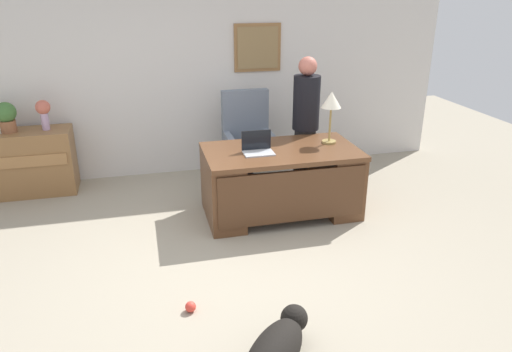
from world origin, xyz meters
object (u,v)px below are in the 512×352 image
at_px(dog_lying, 276,351).
at_px(vase_with_flowers, 43,111).
at_px(credenza, 20,163).
at_px(dog_toy_ball, 191,307).
at_px(laptop, 258,147).
at_px(desk, 281,180).
at_px(desk_lamp, 331,103).
at_px(potted_plant, 6,116).
at_px(armchair, 248,144).
at_px(person_standing, 305,124).

height_order(dog_lying, vase_with_flowers, vase_with_flowers).
bearing_deg(credenza, dog_toy_ball, -58.49).
distance_m(laptop, dog_toy_ball, 1.93).
relative_size(desk, desk_lamp, 2.87).
xyz_separation_m(dog_lying, vase_with_flowers, (-1.86, 3.59, 0.87)).
bearing_deg(potted_plant, laptop, -26.02).
distance_m(credenza, armchair, 2.81).
bearing_deg(laptop, person_standing, 39.36).
distance_m(armchair, dog_toy_ball, 2.78).
height_order(person_standing, dog_toy_ball, person_standing).
bearing_deg(armchair, desk_lamp, -50.24).
distance_m(dog_lying, vase_with_flowers, 4.13).
bearing_deg(armchair, laptop, -97.12).
bearing_deg(potted_plant, dog_toy_ball, -57.77).
relative_size(credenza, potted_plant, 3.51).
bearing_deg(desk_lamp, desk, -168.14).
height_order(desk_lamp, vase_with_flowers, desk_lamp).
distance_m(armchair, desk_lamp, 1.35).
relative_size(credenza, vase_with_flowers, 3.50).
bearing_deg(desk_lamp, credenza, 161.36).
bearing_deg(desk, desk_lamp, 11.86).
height_order(laptop, vase_with_flowers, vase_with_flowers).
bearing_deg(person_standing, vase_with_flowers, 166.99).
height_order(vase_with_flowers, potted_plant, vase_with_flowers).
height_order(credenza, vase_with_flowers, vase_with_flowers).
height_order(armchair, potted_plant, armchair).
bearing_deg(desk_lamp, armchair, 129.76).
xyz_separation_m(person_standing, dog_toy_ball, (-1.68, -2.13, -0.81)).
relative_size(vase_with_flowers, potted_plant, 1.00).
relative_size(dog_lying, desk_lamp, 1.29).
bearing_deg(armchair, dog_toy_ball, -112.62).
bearing_deg(dog_toy_ball, armchair, 67.38).
distance_m(desk_lamp, vase_with_flowers, 3.39).
distance_m(person_standing, desk_lamp, 0.62).
relative_size(credenza, desk_lamp, 2.16).
bearing_deg(laptop, potted_plant, 153.98).
bearing_deg(desk, dog_toy_ball, -128.41).
distance_m(laptop, desk_lamp, 0.96).
relative_size(desk, dog_toy_ball, 19.12).
bearing_deg(desk_lamp, dog_toy_ball, -137.56).
xyz_separation_m(desk, desk_lamp, (0.59, 0.12, 0.81)).
bearing_deg(dog_lying, potted_plant, 122.35).
relative_size(desk, dog_lying, 2.23).
height_order(desk, person_standing, person_standing).
xyz_separation_m(credenza, potted_plant, (-0.05, 0.00, 0.60)).
bearing_deg(credenza, desk_lamp, -18.64).
distance_m(dog_lying, potted_plant, 4.33).
bearing_deg(dog_toy_ball, credenza, 121.51).
height_order(armchair, vase_with_flowers, armchair).
bearing_deg(dog_lying, desk_lamp, 61.39).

